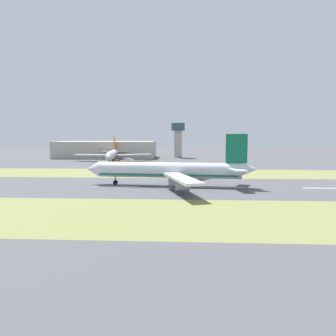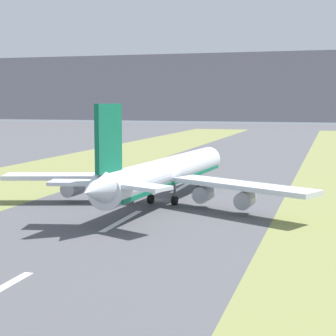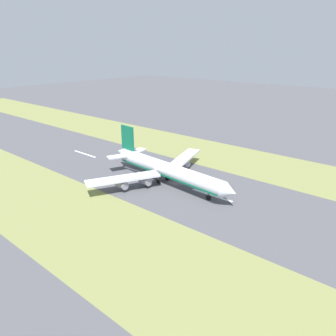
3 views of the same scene
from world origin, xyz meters
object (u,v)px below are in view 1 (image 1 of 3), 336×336
object	(u,v)px
airplane_parked_apron	(112,154)
airplane_main_jet	(173,171)
apron_car	(117,161)
control_tower	(178,136)
service_truck	(129,160)
terminal_building	(106,150)

from	to	relation	value
airplane_parked_apron	airplane_main_jet	bearing A→B (deg)	-156.41
airplane_main_jet	apron_car	bearing A→B (deg)	22.21
control_tower	airplane_parked_apron	size ratio (longest dim) A/B	0.49
airplane_parked_apron	apron_car	distance (m)	5.91
airplane_parked_apron	service_truck	distance (m)	15.43
apron_car	airplane_main_jet	bearing A→B (deg)	-157.79
control_tower	service_truck	size ratio (longest dim) A/B	4.85
terminal_building	service_truck	xyz separation A→B (m)	(-49.39, -29.20, -5.49)
airplane_main_jet	apron_car	size ratio (longest dim) A/B	14.31
control_tower	apron_car	size ratio (longest dim) A/B	6.47
airplane_main_jet	airplane_parked_apron	bearing A→B (deg)	23.59
airplane_main_jet	control_tower	xyz separation A→B (m)	(164.20, 2.24, 12.73)
service_truck	control_tower	bearing A→B (deg)	-31.17
terminal_building	service_truck	size ratio (longest dim) A/B	13.61
airplane_main_jet	control_tower	world-z (taller)	control_tower
airplane_main_jet	apron_car	distance (m)	122.36
terminal_building	control_tower	bearing A→B (deg)	-83.85
airplane_main_jet	terminal_building	size ratio (longest dim) A/B	0.79
terminal_building	service_truck	distance (m)	57.64
terminal_building	airplane_main_jet	bearing A→B (deg)	-157.42
control_tower	airplane_parked_apron	xyz separation A→B (m)	(-50.07, 47.61, -13.18)
service_truck	airplane_parked_apron	bearing A→B (deg)	65.72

